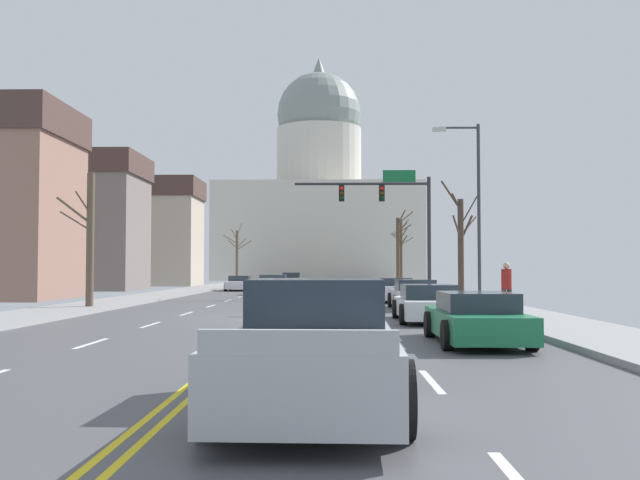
% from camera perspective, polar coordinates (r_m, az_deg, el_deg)
% --- Properties ---
extents(ground, '(20.00, 180.00, 0.20)m').
position_cam_1_polar(ground, '(24.55, -3.67, -6.26)').
color(ground, '#4D4D53').
extents(signal_gantry, '(7.91, 0.41, 7.27)m').
position_cam_1_polar(signal_gantry, '(40.79, 5.88, 2.76)').
color(signal_gantry, '#28282D').
rests_on(signal_gantry, ground).
extents(street_lamp_right, '(2.00, 0.24, 7.69)m').
position_cam_1_polar(street_lamp_right, '(30.32, 12.36, 3.35)').
color(street_lamp_right, '#333338').
rests_on(street_lamp_right, ground).
extents(capitol_building, '(28.71, 21.40, 33.07)m').
position_cam_1_polar(capitol_building, '(103.27, -0.09, 2.86)').
color(capitol_building, beige).
rests_on(capitol_building, ground).
extents(sedan_near_00, '(2.17, 4.50, 1.21)m').
position_cam_1_polar(sedan_near_00, '(35.76, 6.13, -4.10)').
color(sedan_near_00, silver).
rests_on(sedan_near_00, ground).
extents(sedan_near_01, '(1.96, 4.42, 1.24)m').
position_cam_1_polar(sedan_near_01, '(29.53, 7.68, -4.47)').
color(sedan_near_01, silver).
rests_on(sedan_near_01, ground).
extents(sedan_near_02, '(2.11, 4.62, 1.19)m').
position_cam_1_polar(sedan_near_02, '(22.80, 8.81, -5.19)').
color(sedan_near_02, silver).
rests_on(sedan_near_02, ground).
extents(sedan_near_03, '(1.99, 4.56, 1.17)m').
position_cam_1_polar(sedan_near_03, '(16.42, 12.61, -6.31)').
color(sedan_near_03, '#1E7247').
rests_on(sedan_near_03, ground).
extents(pickup_truck_near_04, '(2.29, 5.51, 1.57)m').
position_cam_1_polar(pickup_truck_near_04, '(8.96, -0.41, -8.78)').
color(pickup_truck_near_04, '#ADB2B7').
rests_on(pickup_truck_near_04, ground).
extents(sedan_oncoming_00, '(2.16, 4.63, 1.27)m').
position_cam_1_polar(sedan_oncoming_00, '(44.93, -3.86, -3.73)').
color(sedan_oncoming_00, silver).
rests_on(sedan_oncoming_00, ground).
extents(sedan_oncoming_01, '(2.05, 4.68, 1.13)m').
position_cam_1_polar(sedan_oncoming_01, '(53.66, -6.58, -3.54)').
color(sedan_oncoming_01, silver).
rests_on(sedan_oncoming_01, ground).
extents(sedan_oncoming_02, '(2.07, 4.73, 1.30)m').
position_cam_1_polar(sedan_oncoming_02, '(63.32, -2.36, -3.29)').
color(sedan_oncoming_02, '#6B6056').
rests_on(sedan_oncoming_02, ground).
extents(flank_building_00, '(10.19, 7.34, 10.55)m').
position_cam_1_polar(flank_building_00, '(57.62, -19.21, 1.43)').
color(flank_building_00, slate).
rests_on(flank_building_00, ground).
extents(flank_building_02, '(10.75, 6.89, 10.37)m').
position_cam_1_polar(flank_building_02, '(70.18, -14.07, 0.66)').
color(flank_building_02, '#B2A38E').
rests_on(flank_building_02, ground).
extents(bare_tree_00, '(2.20, 1.93, 6.42)m').
position_cam_1_polar(bare_tree_00, '(69.95, 6.61, -0.82)').
color(bare_tree_00, '#4C3D2D').
rests_on(bare_tree_00, ground).
extents(bare_tree_01, '(2.92, 2.19, 6.36)m').
position_cam_1_polar(bare_tree_01, '(74.24, -6.79, -1.17)').
color(bare_tree_01, brown).
rests_on(bare_tree_01, ground).
extents(bare_tree_02, '(1.61, 2.35, 6.75)m').
position_cam_1_polar(bare_tree_02, '(62.98, 6.42, -0.70)').
color(bare_tree_02, '#4C3D2D').
rests_on(bare_tree_02, ground).
extents(bare_tree_03, '(1.76, 1.02, 5.50)m').
position_cam_1_polar(bare_tree_03, '(30.46, -18.29, 0.20)').
color(bare_tree_03, brown).
rests_on(bare_tree_03, ground).
extents(bare_tree_04, '(1.90, 2.93, 5.88)m').
position_cam_1_polar(bare_tree_04, '(34.26, 11.41, -0.37)').
color(bare_tree_04, '#423328').
rests_on(bare_tree_04, ground).
extents(pedestrian_00, '(0.35, 0.34, 1.77)m').
position_cam_1_polar(pedestrian_00, '(24.18, 14.96, -3.63)').
color(pedestrian_00, '#33333D').
rests_on(pedestrian_00, ground).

